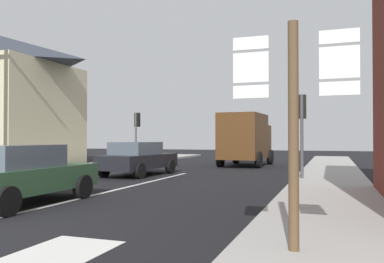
% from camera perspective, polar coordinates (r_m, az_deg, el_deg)
% --- Properties ---
extents(ground_plane, '(80.00, 80.00, 0.00)m').
position_cam_1_polar(ground_plane, '(16.91, -3.34, -6.51)').
color(ground_plane, black).
extents(sidewalk_right, '(2.62, 44.00, 0.14)m').
position_cam_1_polar(sidewalk_right, '(13.64, 18.98, -7.49)').
color(sidewalk_right, '#9E9B96').
rests_on(sidewalk_right, ground).
extents(sidewalk_left, '(2.62, 44.00, 0.14)m').
position_cam_1_polar(sidewalk_left, '(18.73, -24.30, -5.67)').
color(sidewalk_left, '#9E9B96').
rests_on(sidewalk_left, ground).
extents(lane_centre_stripe, '(0.16, 12.00, 0.01)m').
position_cam_1_polar(lane_centre_stripe, '(13.33, -10.02, -7.96)').
color(lane_centre_stripe, silver).
rests_on(lane_centre_stripe, ground).
extents(lane_turn_arrow, '(1.20, 2.20, 0.01)m').
position_cam_1_polar(lane_turn_arrow, '(6.06, -19.73, -16.47)').
color(lane_turn_arrow, silver).
rests_on(lane_turn_arrow, ground).
extents(sedan_near, '(1.97, 4.20, 1.47)m').
position_cam_1_polar(sedan_near, '(10.80, -23.32, -5.52)').
color(sedan_near, '#2D5133').
rests_on(sedan_near, ground).
extents(sedan_far, '(2.25, 4.33, 1.47)m').
position_cam_1_polar(sedan_far, '(17.93, -7.65, -3.75)').
color(sedan_far, black).
rests_on(sedan_far, ground).
extents(delivery_truck, '(2.66, 5.08, 3.05)m').
position_cam_1_polar(delivery_truck, '(24.08, 7.58, -0.92)').
color(delivery_truck, '#4C2D14').
rests_on(delivery_truck, ground).
extents(route_sign_post, '(1.66, 0.14, 3.20)m').
position_cam_1_polar(route_sign_post, '(5.56, 14.16, 1.94)').
color(route_sign_post, brown).
rests_on(route_sign_post, ground).
extents(traffic_light_near_right, '(0.30, 0.49, 3.29)m').
position_cam_1_polar(traffic_light_near_right, '(15.83, 15.30, 1.96)').
color(traffic_light_near_right, '#47474C').
rests_on(traffic_light_near_right, ground).
extents(traffic_light_far_left, '(0.30, 0.49, 3.27)m').
position_cam_1_polar(traffic_light_far_left, '(26.06, -7.80, 0.78)').
color(traffic_light_far_left, '#47474C').
rests_on(traffic_light_far_left, ground).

